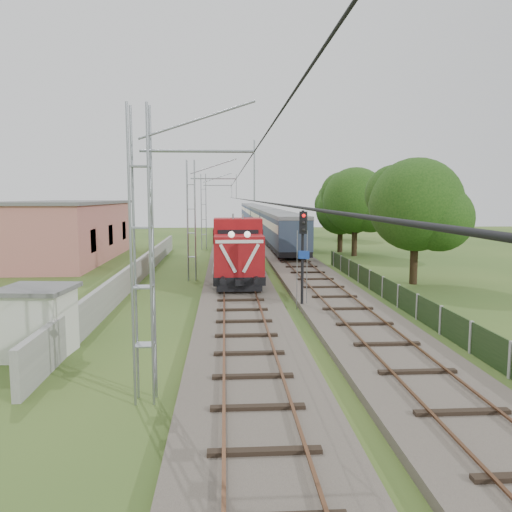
{
  "coord_description": "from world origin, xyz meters",
  "views": [
    {
      "loc": [
        -0.8,
        -21.37,
        5.62
      ],
      "look_at": [
        1.01,
        7.2,
        2.2
      ],
      "focal_mm": 35.0,
      "sensor_mm": 36.0,
      "label": 1
    }
  ],
  "objects": [
    {
      "name": "track_side",
      "position": [
        5.0,
        20.0,
        0.18
      ],
      "size": [
        4.2,
        80.0,
        0.45
      ],
      "color": "#6B6054",
      "rests_on": "ground"
    },
    {
      "name": "tree_a",
      "position": [
        11.42,
        9.7,
        5.04
      ],
      "size": [
        6.23,
        5.93,
        8.07
      ],
      "color": "#352816",
      "rests_on": "ground"
    },
    {
      "name": "fence",
      "position": [
        8.0,
        3.0,
        0.6
      ],
      "size": [
        0.12,
        32.0,
        1.2
      ],
      "color": "black",
      "rests_on": "ground"
    },
    {
      "name": "catenary",
      "position": [
        -2.95,
        12.0,
        4.05
      ],
      "size": [
        3.31,
        70.0,
        8.0
      ],
      "color": "gray",
      "rests_on": "ground"
    },
    {
      "name": "tree_d",
      "position": [
        14.51,
        43.49,
        4.84
      ],
      "size": [
        5.99,
        5.7,
        7.76
      ],
      "color": "#352816",
      "rests_on": "ground"
    },
    {
      "name": "locomotive",
      "position": [
        0.0,
        13.61,
        2.17
      ],
      "size": [
        2.89,
        16.49,
        4.19
      ],
      "color": "black",
      "rests_on": "ground"
    },
    {
      "name": "ground",
      "position": [
        0.0,
        0.0,
        0.0
      ],
      "size": [
        140.0,
        140.0,
        0.0
      ],
      "primitive_type": "plane",
      "color": "#31511E",
      "rests_on": "ground"
    },
    {
      "name": "boundary_wall",
      "position": [
        -6.5,
        12.0,
        0.75
      ],
      "size": [
        0.25,
        40.0,
        1.5
      ],
      "primitive_type": "cube",
      "color": "#9E9E99",
      "rests_on": "ground"
    },
    {
      "name": "track_main",
      "position": [
        0.0,
        7.0,
        0.18
      ],
      "size": [
        4.2,
        70.0,
        0.45
      ],
      "color": "#6B6054",
      "rests_on": "ground"
    },
    {
      "name": "relay_hut",
      "position": [
        -7.4,
        -3.76,
        1.25
      ],
      "size": [
        2.64,
        2.64,
        2.48
      ],
      "color": "silver",
      "rests_on": "ground"
    },
    {
      "name": "coach_rake",
      "position": [
        5.0,
        62.02,
        2.43
      ],
      "size": [
        2.91,
        86.75,
        3.36
      ],
      "color": "black",
      "rests_on": "ground"
    },
    {
      "name": "station_building",
      "position": [
        -15.0,
        24.0,
        2.63
      ],
      "size": [
        8.4,
        20.4,
        5.22
      ],
      "color": "#B96E63",
      "rests_on": "ground"
    },
    {
      "name": "tree_c",
      "position": [
        10.97,
        28.42,
        4.23
      ],
      "size": [
        5.24,
        4.99,
        6.79
      ],
      "color": "#352816",
      "rests_on": "ground"
    },
    {
      "name": "signal_post",
      "position": [
        3.03,
        2.77,
        3.4
      ],
      "size": [
        0.52,
        0.43,
        4.95
      ],
      "color": "black",
      "rests_on": "ground"
    },
    {
      "name": "tree_b",
      "position": [
        11.61,
        25.17,
        5.22
      ],
      "size": [
        6.46,
        6.15,
        8.37
      ],
      "color": "#352816",
      "rests_on": "ground"
    }
  ]
}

